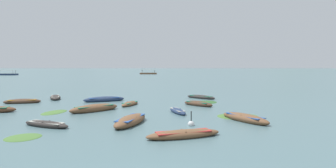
% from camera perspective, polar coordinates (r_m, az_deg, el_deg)
% --- Properties ---
extents(ground_plane, '(6000.00, 6000.00, 0.00)m').
position_cam_1_polar(ground_plane, '(1506.63, -1.51, 3.38)').
color(ground_plane, slate).
extents(mountain_1, '(2139.50, 2139.50, 552.78)m').
position_cam_1_polar(mountain_1, '(2772.82, -21.55, 8.92)').
color(mountain_1, slate).
rests_on(mountain_1, ground).
extents(mountain_2, '(2108.21, 2108.21, 529.92)m').
position_cam_1_polar(mountain_2, '(2575.54, -1.66, 9.34)').
color(mountain_2, slate).
rests_on(mountain_2, ground).
extents(mountain_3, '(1265.98, 1265.98, 340.64)m').
position_cam_1_polar(mountain_3, '(2896.16, 24.15, 6.51)').
color(mountain_3, '#56665B').
rests_on(mountain_3, ground).
extents(rowboat_0, '(4.42, 2.78, 0.64)m').
position_cam_1_polar(rowboat_0, '(29.64, -13.20, -3.16)').
color(rowboat_0, navy).
rests_on(rowboat_0, ground).
extents(rowboat_1, '(1.83, 3.17, 0.45)m').
position_cam_1_polar(rowboat_1, '(26.15, -7.96, -4.11)').
color(rowboat_1, brown).
rests_on(rowboat_1, ground).
extents(rowboat_3, '(2.94, 3.04, 0.55)m').
position_cam_1_polar(rowboat_3, '(25.82, 6.31, -4.13)').
color(rowboat_3, '#4C3323').
rests_on(rowboat_3, ground).
extents(rowboat_4, '(3.46, 2.22, 0.42)m').
position_cam_1_polar(rowboat_4, '(18.31, -24.10, -7.70)').
color(rowboat_4, '#2D2826').
rests_on(rowboat_4, ground).
extents(rowboat_5, '(4.00, 3.84, 0.72)m').
position_cam_1_polar(rowboat_5, '(23.26, -15.12, -4.95)').
color(rowboat_5, brown).
rests_on(rowboat_5, ground).
extents(rowboat_6, '(2.40, 3.95, 0.54)m').
position_cam_1_polar(rowboat_6, '(33.57, -22.49, -2.62)').
color(rowboat_6, '#2D2826').
rests_on(rowboat_6, ground).
extents(rowboat_7, '(1.55, 3.10, 0.43)m').
position_cam_1_polar(rowboat_7, '(21.64, 2.03, -5.69)').
color(rowboat_7, navy).
rests_on(rowboat_7, ground).
extents(rowboat_8, '(2.37, 4.35, 0.66)m').
position_cam_1_polar(rowboat_8, '(17.68, -7.84, -7.58)').
color(rowboat_8, brown).
rests_on(rowboat_8, ground).
extents(rowboat_9, '(4.13, 2.11, 0.49)m').
position_cam_1_polar(rowboat_9, '(14.27, 3.30, -10.46)').
color(rowboat_9, brown).
rests_on(rowboat_9, ground).
extents(rowboat_10, '(3.63, 1.85, 0.55)m').
position_cam_1_polar(rowboat_10, '(31.05, -28.17, -3.24)').
color(rowboat_10, '#4C3323').
rests_on(rowboat_10, ground).
extents(rowboat_11, '(3.43, 3.38, 0.48)m').
position_cam_1_polar(rowboat_11, '(31.80, 6.88, -2.73)').
color(rowboat_11, '#2D2826').
rests_on(rowboat_11, ground).
extents(rowboat_13, '(2.86, 4.05, 0.62)m').
position_cam_1_polar(rowboat_13, '(19.10, 15.76, -6.89)').
color(rowboat_13, brown).
rests_on(rowboat_13, ground).
extents(ferry_0, '(9.45, 3.71, 2.54)m').
position_cam_1_polar(ferry_0, '(144.19, -30.74, 1.77)').
color(ferry_0, navy).
rests_on(ferry_0, ground).
extents(ferry_1, '(8.85, 3.84, 2.54)m').
position_cam_1_polar(ferry_1, '(142.86, -4.13, 2.25)').
color(ferry_1, brown).
rests_on(ferry_1, ground).
extents(mooring_buoy, '(0.42, 0.42, 1.02)m').
position_cam_1_polar(mooring_buoy, '(17.04, 4.86, -8.34)').
color(mooring_buoy, silver).
rests_on(mooring_buoy, ground).
extents(weed_patch_0, '(3.50, 3.18, 0.14)m').
position_cam_1_polar(weed_patch_0, '(20.74, 14.42, -6.59)').
color(weed_patch_0, '#477033').
rests_on(weed_patch_0, ground).
extents(weed_patch_1, '(2.02, 3.02, 0.14)m').
position_cam_1_polar(weed_patch_1, '(23.64, -22.68, -5.51)').
color(weed_patch_1, '#477033').
rests_on(weed_patch_1, ground).
extents(weed_patch_2, '(2.44, 2.46, 0.14)m').
position_cam_1_polar(weed_patch_2, '(16.05, -28.01, -9.86)').
color(weed_patch_2, '#477033').
rests_on(weed_patch_2, ground).
extents(weed_patch_4, '(3.09, 3.37, 0.14)m').
position_cam_1_polar(weed_patch_4, '(28.38, 7.96, -3.80)').
color(weed_patch_4, '#2D5628').
rests_on(weed_patch_4, ground).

